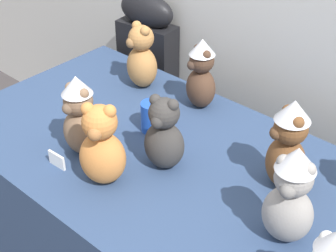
{
  "coord_description": "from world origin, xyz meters",
  "views": [
    {
      "loc": [
        0.89,
        -0.75,
        1.76
      ],
      "look_at": [
        0.0,
        0.25,
        0.85
      ],
      "focal_mm": 54.72,
      "sensor_mm": 36.0,
      "label": 1
    }
  ],
  "objects_px": {
    "teddy_bear_cocoa": "(201,74)",
    "party_cup_blue": "(152,117)",
    "teddy_bear_caramel": "(141,58)",
    "teddy_bear_ginger": "(102,147)",
    "teddy_bear_chestnut": "(288,145)",
    "instrument_case": "(149,89)",
    "teddy_bear_ash": "(290,196)",
    "teddy_bear_charcoal": "(164,135)",
    "display_table": "(168,233)",
    "teddy_bear_mocha": "(80,116)"
  },
  "relations": [
    {
      "from": "teddy_bear_chestnut",
      "to": "teddy_bear_ash",
      "type": "bearing_deg",
      "value": -23.13
    },
    {
      "from": "teddy_bear_cocoa",
      "to": "display_table",
      "type": "bearing_deg",
      "value": -47.78
    },
    {
      "from": "teddy_bear_chestnut",
      "to": "teddy_bear_charcoal",
      "type": "bearing_deg",
      "value": -117.59
    },
    {
      "from": "teddy_bear_caramel",
      "to": "party_cup_blue",
      "type": "height_order",
      "value": "teddy_bear_caramel"
    },
    {
      "from": "display_table",
      "to": "party_cup_blue",
      "type": "distance_m",
      "value": 0.45
    },
    {
      "from": "teddy_bear_ginger",
      "to": "teddy_bear_charcoal",
      "type": "relative_size",
      "value": 1.08
    },
    {
      "from": "teddy_bear_chestnut",
      "to": "party_cup_blue",
      "type": "height_order",
      "value": "teddy_bear_chestnut"
    },
    {
      "from": "teddy_bear_chestnut",
      "to": "instrument_case",
      "type": "bearing_deg",
      "value": -169.06
    },
    {
      "from": "display_table",
      "to": "teddy_bear_charcoal",
      "type": "relative_size",
      "value": 6.11
    },
    {
      "from": "instrument_case",
      "to": "teddy_bear_chestnut",
      "type": "xyz_separation_m",
      "value": [
        0.98,
        -0.42,
        0.38
      ]
    },
    {
      "from": "teddy_bear_cocoa",
      "to": "party_cup_blue",
      "type": "bearing_deg",
      "value": -74.01
    },
    {
      "from": "display_table",
      "to": "teddy_bear_chestnut",
      "type": "relative_size",
      "value": 5.22
    },
    {
      "from": "teddy_bear_cocoa",
      "to": "party_cup_blue",
      "type": "relative_size",
      "value": 2.5
    },
    {
      "from": "teddy_bear_charcoal",
      "to": "teddy_bear_caramel",
      "type": "bearing_deg",
      "value": 128.67
    },
    {
      "from": "teddy_bear_ginger",
      "to": "teddy_bear_caramel",
      "type": "relative_size",
      "value": 1.04
    },
    {
      "from": "display_table",
      "to": "instrument_case",
      "type": "bearing_deg",
      "value": 138.46
    },
    {
      "from": "teddy_bear_ginger",
      "to": "teddy_bear_caramel",
      "type": "bearing_deg",
      "value": 92.35
    },
    {
      "from": "display_table",
      "to": "teddy_bear_ginger",
      "type": "bearing_deg",
      "value": -105.93
    },
    {
      "from": "teddy_bear_cocoa",
      "to": "party_cup_blue",
      "type": "xyz_separation_m",
      "value": [
        -0.02,
        -0.24,
        -0.08
      ]
    },
    {
      "from": "teddy_bear_mocha",
      "to": "teddy_bear_chestnut",
      "type": "relative_size",
      "value": 0.95
    },
    {
      "from": "teddy_bear_cocoa",
      "to": "teddy_bear_ash",
      "type": "distance_m",
      "value": 0.7
    },
    {
      "from": "teddy_bear_cocoa",
      "to": "teddy_bear_chestnut",
      "type": "bearing_deg",
      "value": 0.07
    },
    {
      "from": "teddy_bear_chestnut",
      "to": "party_cup_blue",
      "type": "relative_size",
      "value": 2.74
    },
    {
      "from": "teddy_bear_charcoal",
      "to": "teddy_bear_ash",
      "type": "bearing_deg",
      "value": -14.8
    },
    {
      "from": "teddy_bear_caramel",
      "to": "party_cup_blue",
      "type": "xyz_separation_m",
      "value": [
        0.25,
        -0.2,
        -0.07
      ]
    },
    {
      "from": "teddy_bear_cocoa",
      "to": "teddy_bear_ash",
      "type": "xyz_separation_m",
      "value": [
        0.59,
        -0.37,
        0.01
      ]
    },
    {
      "from": "teddy_bear_ash",
      "to": "teddy_bear_caramel",
      "type": "bearing_deg",
      "value": 146.09
    },
    {
      "from": "teddy_bear_chestnut",
      "to": "party_cup_blue",
      "type": "distance_m",
      "value": 0.51
    },
    {
      "from": "display_table",
      "to": "teddy_bear_caramel",
      "type": "bearing_deg",
      "value": 144.43
    },
    {
      "from": "display_table",
      "to": "teddy_bear_caramel",
      "type": "xyz_separation_m",
      "value": [
        -0.39,
        0.28,
        0.49
      ]
    },
    {
      "from": "teddy_bear_cocoa",
      "to": "teddy_bear_caramel",
      "type": "relative_size",
      "value": 1.03
    },
    {
      "from": "teddy_bear_ash",
      "to": "teddy_bear_chestnut",
      "type": "height_order",
      "value": "same"
    },
    {
      "from": "teddy_bear_cocoa",
      "to": "teddy_bear_mocha",
      "type": "bearing_deg",
      "value": -81.17
    },
    {
      "from": "teddy_bear_ginger",
      "to": "teddy_bear_caramel",
      "type": "distance_m",
      "value": 0.6
    },
    {
      "from": "instrument_case",
      "to": "teddy_bear_ginger",
      "type": "bearing_deg",
      "value": -60.14
    },
    {
      "from": "teddy_bear_cocoa",
      "to": "teddy_bear_charcoal",
      "type": "distance_m",
      "value": 0.39
    },
    {
      "from": "teddy_bear_charcoal",
      "to": "teddy_bear_chestnut",
      "type": "height_order",
      "value": "teddy_bear_chestnut"
    },
    {
      "from": "display_table",
      "to": "teddy_bear_ginger",
      "type": "relative_size",
      "value": 5.64
    },
    {
      "from": "instrument_case",
      "to": "teddy_bear_chestnut",
      "type": "relative_size",
      "value": 3.26
    },
    {
      "from": "teddy_bear_ash",
      "to": "teddy_bear_chestnut",
      "type": "xyz_separation_m",
      "value": [
        -0.12,
        0.19,
        -0.0
      ]
    },
    {
      "from": "instrument_case",
      "to": "teddy_bear_ginger",
      "type": "height_order",
      "value": "teddy_bear_ginger"
    },
    {
      "from": "display_table",
      "to": "teddy_bear_mocha",
      "type": "bearing_deg",
      "value": -143.48
    },
    {
      "from": "instrument_case",
      "to": "teddy_bear_mocha",
      "type": "height_order",
      "value": "teddy_bear_mocha"
    },
    {
      "from": "display_table",
      "to": "teddy_bear_caramel",
      "type": "relative_size",
      "value": 5.89
    },
    {
      "from": "teddy_bear_mocha",
      "to": "teddy_bear_caramel",
      "type": "bearing_deg",
      "value": 108.63
    },
    {
      "from": "display_table",
      "to": "party_cup_blue",
      "type": "xyz_separation_m",
      "value": [
        -0.14,
        0.08,
        0.42
      ]
    },
    {
      "from": "teddy_bear_cocoa",
      "to": "teddy_bear_ginger",
      "type": "bearing_deg",
      "value": -62.64
    },
    {
      "from": "instrument_case",
      "to": "teddy_bear_caramel",
      "type": "bearing_deg",
      "value": -55.47
    },
    {
      "from": "teddy_bear_ash",
      "to": "teddy_bear_caramel",
      "type": "xyz_separation_m",
      "value": [
        -0.86,
        0.34,
        -0.02
      ]
    },
    {
      "from": "display_table",
      "to": "teddy_bear_caramel",
      "type": "height_order",
      "value": "teddy_bear_caramel"
    }
  ]
}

